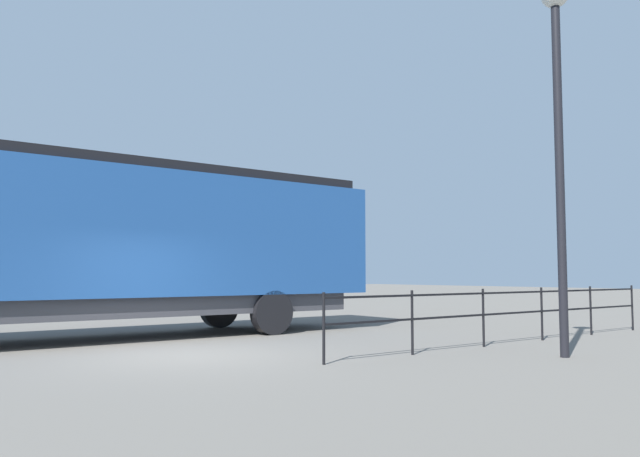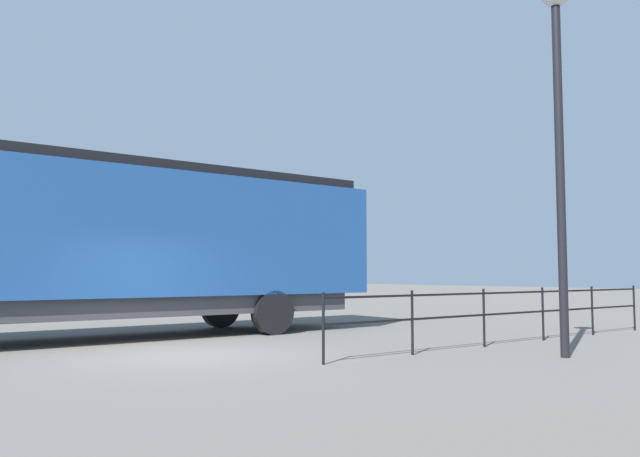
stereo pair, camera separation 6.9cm
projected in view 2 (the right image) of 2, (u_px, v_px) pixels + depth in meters
ground_plane at (184, 355)px, 11.77m from camera, size 120.00×120.00×0.00m
locomotive at (59, 238)px, 14.06m from camera, size 3.02×16.73×4.11m
lamp_post at (558, 90)px, 11.76m from camera, size 0.53×0.53×7.06m
platform_fence at (515, 307)px, 13.76m from camera, size 0.05×10.60×1.20m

